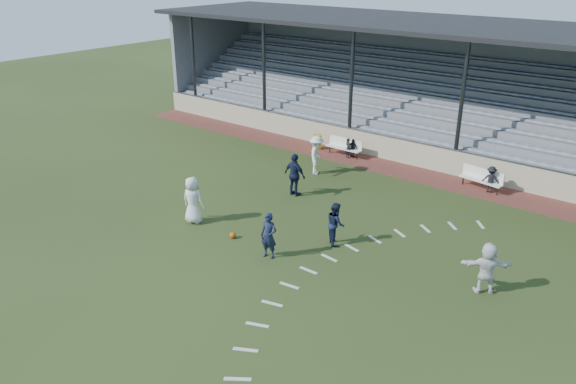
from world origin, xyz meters
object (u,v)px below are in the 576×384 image
object	(u,v)px
bench_left	(345,145)
player_white_lead	(193,200)
trash_bin	(317,142)
player_navy_lead	(269,236)
bench_right	(482,177)
football	(233,235)

from	to	relation	value
bench_left	player_white_lead	bearing A→B (deg)	-91.59
player_white_lead	bench_left	bearing A→B (deg)	-103.59
trash_bin	player_navy_lead	size ratio (longest dim) A/B	0.48
trash_bin	player_white_lead	bearing A→B (deg)	-82.10
bench_left	bench_right	world-z (taller)	same
bench_left	player_navy_lead	distance (m)	11.41
bench_left	football	size ratio (longest dim) A/B	8.29
bench_left	player_navy_lead	bearing A→B (deg)	-70.21
bench_left	football	world-z (taller)	bench_left
bench_right	player_navy_lead	xyz separation A→B (m)	(-3.54, -10.72, 0.25)
football	player_navy_lead	distance (m)	2.12
football	trash_bin	bearing A→B (deg)	108.99
trash_bin	football	distance (m)	11.11
bench_right	football	world-z (taller)	bench_right
trash_bin	player_navy_lead	bearing A→B (deg)	-62.48
football	player_navy_lead	xyz separation A→B (m)	(1.98, -0.24, 0.71)
bench_left	football	distance (m)	10.67
player_white_lead	player_navy_lead	xyz separation A→B (m)	(4.15, -0.31, -0.11)
player_navy_lead	football	bearing A→B (deg)	161.18
bench_right	player_navy_lead	world-z (taller)	player_navy_lead
player_white_lead	trash_bin	bearing A→B (deg)	-93.91
bench_right	player_white_lead	size ratio (longest dim) A/B	1.07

